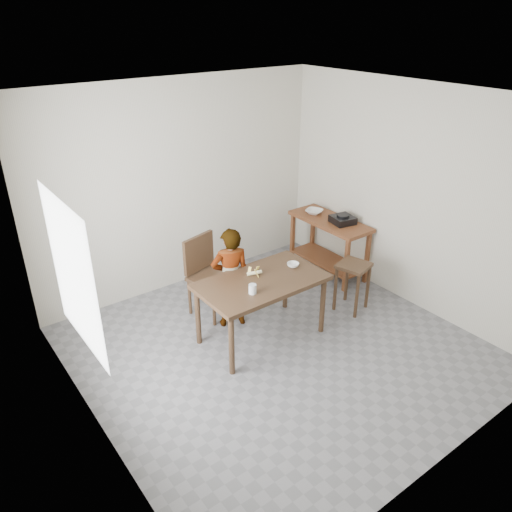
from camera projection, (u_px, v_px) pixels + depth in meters
floor at (277, 351)px, 5.55m from camera, size 4.00×4.00×0.04m
ceiling at (284, 96)px, 4.32m from camera, size 4.00×4.00×0.04m
wall_back at (180, 186)px, 6.38m from camera, size 4.00×0.04×2.70m
wall_front at (463, 335)px, 3.49m from camera, size 4.00×0.04×2.70m
wall_left at (78, 304)px, 3.86m from camera, size 0.04×4.00×2.70m
wall_right at (410, 197)px, 6.02m from camera, size 0.04×4.00×2.70m
window_pane at (73, 275)px, 3.96m from camera, size 0.02×1.10×1.30m
dining_table at (261, 309)px, 5.59m from camera, size 1.40×0.80×0.75m
prep_counter at (328, 246)px, 7.00m from camera, size 0.50×1.20×0.80m
child at (231, 278)px, 5.73m from camera, size 0.53×0.44×1.24m
dining_chair at (212, 277)px, 6.01m from camera, size 0.58×0.58×0.98m
stool at (352, 286)px, 6.16m from camera, size 0.44×0.44×0.63m
glass_tumbler at (253, 289)px, 5.14m from camera, size 0.09×0.09×0.10m
small_bowl at (293, 265)px, 5.69m from camera, size 0.17×0.17×0.04m
banana at (254, 272)px, 5.50m from camera, size 0.22×0.20×0.07m
serving_bowl at (314, 212)px, 7.01m from camera, size 0.31×0.31×0.06m
gas_burner at (343, 220)px, 6.69m from camera, size 0.33×0.33×0.09m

